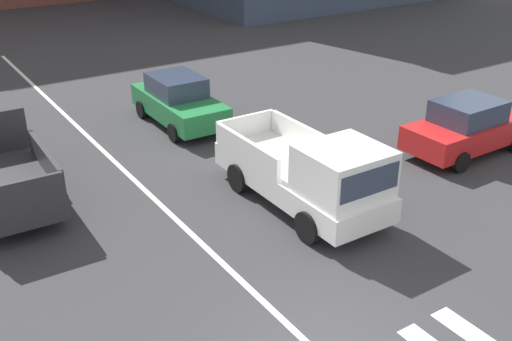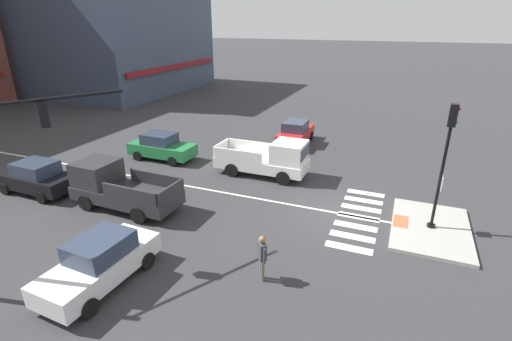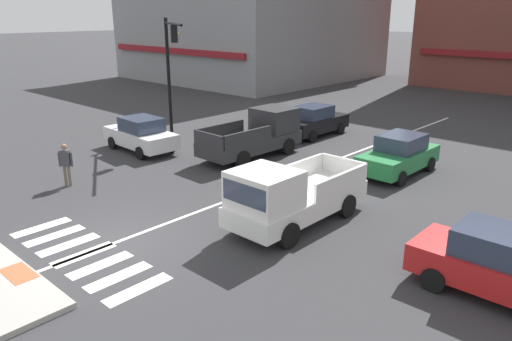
# 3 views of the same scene
# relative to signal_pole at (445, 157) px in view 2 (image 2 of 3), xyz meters

# --- Properties ---
(ground_plane) EXTENTS (300.00, 300.00, 0.00)m
(ground_plane) POSITION_rel_signal_pole_xyz_m (0.00, 3.81, -3.22)
(ground_plane) COLOR #333335
(traffic_island) EXTENTS (4.53, 3.04, 0.15)m
(traffic_island) POSITION_rel_signal_pole_xyz_m (0.00, 0.01, -3.15)
(traffic_island) COLOR #A3A099
(traffic_island) RESTS_ON ground
(tactile_pad_front) EXTENTS (1.10, 0.60, 0.01)m
(tactile_pad_front) POSITION_rel_signal_pole_xyz_m (0.00, 1.18, -3.07)
(tactile_pad_front) COLOR #DB5B38
(tactile_pad_front) RESTS_ON traffic_island
(signal_pole) EXTENTS (0.44, 0.38, 5.12)m
(signal_pole) POSITION_rel_signal_pole_xyz_m (0.00, 0.00, 0.00)
(signal_pole) COLOR black
(signal_pole) RESTS_ON traffic_island
(crosswalk_stripe_a) EXTENTS (0.44, 1.80, 0.01)m
(crosswalk_stripe_a) POSITION_rel_signal_pole_xyz_m (-2.62, 2.93, -3.22)
(crosswalk_stripe_a) COLOR silver
(crosswalk_stripe_a) RESTS_ON ground
(crosswalk_stripe_b) EXTENTS (0.44, 1.80, 0.01)m
(crosswalk_stripe_b) POSITION_rel_signal_pole_xyz_m (-1.74, 2.93, -3.22)
(crosswalk_stripe_b) COLOR silver
(crosswalk_stripe_b) RESTS_ON ground
(crosswalk_stripe_c) EXTENTS (0.44, 1.80, 0.01)m
(crosswalk_stripe_c) POSITION_rel_signal_pole_xyz_m (-0.87, 2.93, -3.22)
(crosswalk_stripe_c) COLOR silver
(crosswalk_stripe_c) RESTS_ON ground
(crosswalk_stripe_d) EXTENTS (0.44, 1.80, 0.01)m
(crosswalk_stripe_d) POSITION_rel_signal_pole_xyz_m (0.00, 2.93, -3.22)
(crosswalk_stripe_d) COLOR silver
(crosswalk_stripe_d) RESTS_ON ground
(crosswalk_stripe_e) EXTENTS (0.44, 1.80, 0.01)m
(crosswalk_stripe_e) POSITION_rel_signal_pole_xyz_m (0.87, 2.93, -3.22)
(crosswalk_stripe_e) COLOR silver
(crosswalk_stripe_e) RESTS_ON ground
(crosswalk_stripe_f) EXTENTS (0.44, 1.80, 0.01)m
(crosswalk_stripe_f) POSITION_rel_signal_pole_xyz_m (1.74, 2.93, -3.22)
(crosswalk_stripe_f) COLOR silver
(crosswalk_stripe_f) RESTS_ON ground
(crosswalk_stripe_g) EXTENTS (0.44, 1.80, 0.01)m
(crosswalk_stripe_g) POSITION_rel_signal_pole_xyz_m (2.62, 2.93, -3.22)
(crosswalk_stripe_g) COLOR silver
(crosswalk_stripe_g) RESTS_ON ground
(lane_centre_line) EXTENTS (0.14, 28.00, 0.01)m
(lane_centre_line) POSITION_rel_signal_pole_xyz_m (0.00, 13.81, -3.22)
(lane_centre_line) COLOR silver
(lane_centre_line) RESTS_ON ground
(building_corner_left) EXTENTS (19.24, 15.34, 13.74)m
(building_corner_left) POSITION_rel_signal_pole_xyz_m (22.12, 34.27, 3.66)
(building_corner_left) COLOR #3D4C60
(building_corner_left) RESTS_ON ground
(car_red_cross_right) EXTENTS (4.12, 1.89, 1.64)m
(car_red_cross_right) POSITION_rel_signal_pole_xyz_m (9.08, 8.55, -2.41)
(car_red_cross_right) COLOR red
(car_red_cross_right) RESTS_ON ground
(car_black_westbound_distant) EXTENTS (1.88, 4.12, 1.64)m
(car_black_westbound_distant) POSITION_rel_signal_pole_xyz_m (-3.47, 18.27, -2.41)
(car_black_westbound_distant) COLOR black
(car_black_westbound_distant) RESTS_ON ground
(car_white_cross_left) EXTENTS (4.18, 2.00, 1.64)m
(car_white_cross_left) POSITION_rel_signal_pole_xyz_m (-7.73, 10.17, -2.41)
(car_white_cross_left) COLOR white
(car_white_cross_left) RESTS_ON ground
(car_green_eastbound_far) EXTENTS (1.88, 4.12, 1.64)m
(car_green_eastbound_far) POSITION_rel_signal_pole_xyz_m (2.97, 15.35, -2.41)
(car_green_eastbound_far) COLOR #237A3D
(car_green_eastbound_far) RESTS_ON ground
(pickup_truck_white_eastbound_mid) EXTENTS (2.07, 5.10, 2.08)m
(pickup_truck_white_eastbound_mid) POSITION_rel_signal_pole_xyz_m (2.96, 8.23, -2.24)
(pickup_truck_white_eastbound_mid) COLOR white
(pickup_truck_white_eastbound_mid) RESTS_ON ground
(pickup_truck_charcoal_westbound_far) EXTENTS (2.15, 5.14, 2.08)m
(pickup_truck_charcoal_westbound_far) POSITION_rel_signal_pole_xyz_m (-3.14, 13.43, -2.24)
(pickup_truck_charcoal_westbound_far) COLOR #2D2D30
(pickup_truck_charcoal_westbound_far) RESTS_ON ground
(pedestrian_at_curb_left) EXTENTS (0.44, 0.40, 1.67)m
(pedestrian_at_curb_left) POSITION_rel_signal_pole_xyz_m (-5.61, 5.35, -2.24)
(pedestrian_at_curb_left) COLOR #6B6051
(pedestrian_at_curb_left) RESTS_ON ground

